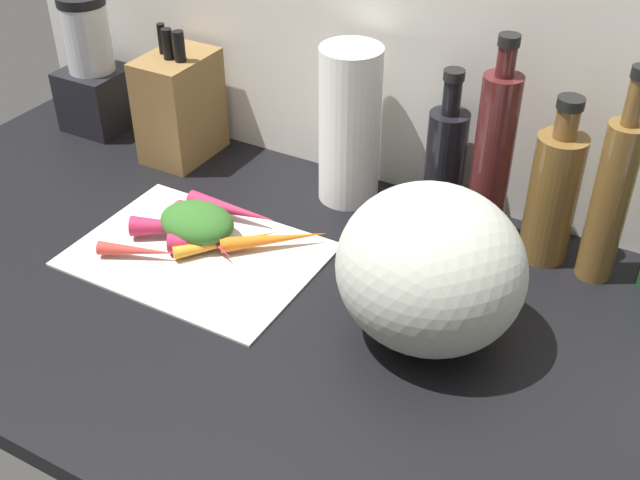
{
  "coord_description": "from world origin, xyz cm",
  "views": [
    {
      "loc": [
        45.0,
        -77.74,
        75.27
      ],
      "look_at": [
        -1.26,
        4.35,
        8.71
      ],
      "focal_mm": 44.66,
      "sensor_mm": 36.0,
      "label": 1
    }
  ],
  "objects_px": {
    "carrot_6": "(138,251)",
    "bottle_0": "(445,160)",
    "carrot_2": "(274,239)",
    "carrot_4": "(229,242)",
    "paper_towel_roll": "(350,126)",
    "carrot_0": "(211,241)",
    "carrot_3": "(204,231)",
    "knife_block": "(180,106)",
    "cutting_board": "(197,254)",
    "blender_appliance": "(93,73)",
    "bottle_1": "(492,159)",
    "carrot_1": "(232,210)",
    "carrot_5": "(174,227)",
    "winter_squash": "(430,269)",
    "bottle_2": "(553,194)",
    "bottle_3": "(611,197)"
  },
  "relations": [
    {
      "from": "carrot_0",
      "to": "paper_towel_roll",
      "type": "distance_m",
      "value": 0.31
    },
    {
      "from": "carrot_4",
      "to": "carrot_5",
      "type": "relative_size",
      "value": 1.27
    },
    {
      "from": "bottle_2",
      "to": "carrot_4",
      "type": "bearing_deg",
      "value": -151.58
    },
    {
      "from": "blender_appliance",
      "to": "carrot_3",
      "type": "bearing_deg",
      "value": -28.44
    },
    {
      "from": "cutting_board",
      "to": "blender_appliance",
      "type": "height_order",
      "value": "blender_appliance"
    },
    {
      "from": "carrot_4",
      "to": "bottle_0",
      "type": "xyz_separation_m",
      "value": [
        0.25,
        0.27,
        0.09
      ]
    },
    {
      "from": "carrot_1",
      "to": "carrot_4",
      "type": "height_order",
      "value": "carrot_1"
    },
    {
      "from": "bottle_2",
      "to": "paper_towel_roll",
      "type": "bearing_deg",
      "value": 179.12
    },
    {
      "from": "blender_appliance",
      "to": "paper_towel_roll",
      "type": "height_order",
      "value": "paper_towel_roll"
    },
    {
      "from": "carrot_4",
      "to": "bottle_3",
      "type": "bearing_deg",
      "value": 23.52
    },
    {
      "from": "cutting_board",
      "to": "knife_block",
      "type": "bearing_deg",
      "value": 130.52
    },
    {
      "from": "carrot_3",
      "to": "carrot_6",
      "type": "height_order",
      "value": "carrot_3"
    },
    {
      "from": "carrot_0",
      "to": "bottle_2",
      "type": "distance_m",
      "value": 0.53
    },
    {
      "from": "blender_appliance",
      "to": "bottle_1",
      "type": "bearing_deg",
      "value": -0.35
    },
    {
      "from": "knife_block",
      "to": "blender_appliance",
      "type": "bearing_deg",
      "value": 177.18
    },
    {
      "from": "carrot_4",
      "to": "bottle_2",
      "type": "xyz_separation_m",
      "value": [
        0.44,
        0.24,
        0.1
      ]
    },
    {
      "from": "carrot_1",
      "to": "carrot_3",
      "type": "relative_size",
      "value": 0.89
    },
    {
      "from": "carrot_4",
      "to": "knife_block",
      "type": "relative_size",
      "value": 0.7
    },
    {
      "from": "carrot_2",
      "to": "winter_squash",
      "type": "bearing_deg",
      "value": -13.22
    },
    {
      "from": "carrot_4",
      "to": "paper_towel_roll",
      "type": "xyz_separation_m",
      "value": [
        0.09,
        0.24,
        0.12
      ]
    },
    {
      "from": "carrot_2",
      "to": "bottle_1",
      "type": "bearing_deg",
      "value": 34.25
    },
    {
      "from": "carrot_3",
      "to": "paper_towel_roll",
      "type": "xyz_separation_m",
      "value": [
        0.14,
        0.24,
        0.12
      ]
    },
    {
      "from": "bottle_0",
      "to": "bottle_2",
      "type": "xyz_separation_m",
      "value": [
        0.19,
        -0.03,
        0.01
      ]
    },
    {
      "from": "knife_block",
      "to": "blender_appliance",
      "type": "relative_size",
      "value": 0.94
    },
    {
      "from": "knife_block",
      "to": "bottle_1",
      "type": "xyz_separation_m",
      "value": [
        0.6,
        0.01,
        0.05
      ]
    },
    {
      "from": "carrot_3",
      "to": "bottle_0",
      "type": "height_order",
      "value": "bottle_0"
    },
    {
      "from": "carrot_4",
      "to": "carrot_2",
      "type": "bearing_deg",
      "value": 32.67
    },
    {
      "from": "carrot_1",
      "to": "bottle_0",
      "type": "height_order",
      "value": "bottle_0"
    },
    {
      "from": "carrot_6",
      "to": "bottle_0",
      "type": "bearing_deg",
      "value": 44.83
    },
    {
      "from": "carrot_0",
      "to": "carrot_4",
      "type": "relative_size",
      "value": 0.77
    },
    {
      "from": "blender_appliance",
      "to": "paper_towel_roll",
      "type": "bearing_deg",
      "value": 0.82
    },
    {
      "from": "carrot_1",
      "to": "paper_towel_roll",
      "type": "height_order",
      "value": "paper_towel_roll"
    },
    {
      "from": "blender_appliance",
      "to": "cutting_board",
      "type": "bearing_deg",
      "value": -31.39
    },
    {
      "from": "carrot_2",
      "to": "carrot_4",
      "type": "relative_size",
      "value": 0.97
    },
    {
      "from": "carrot_4",
      "to": "bottle_0",
      "type": "height_order",
      "value": "bottle_0"
    },
    {
      "from": "bottle_2",
      "to": "carrot_6",
      "type": "bearing_deg",
      "value": -149.17
    },
    {
      "from": "carrot_0",
      "to": "carrot_1",
      "type": "relative_size",
      "value": 0.86
    },
    {
      "from": "carrot_5",
      "to": "winter_squash",
      "type": "distance_m",
      "value": 0.46
    },
    {
      "from": "cutting_board",
      "to": "bottle_3",
      "type": "distance_m",
      "value": 0.63
    },
    {
      "from": "carrot_6",
      "to": "paper_towel_roll",
      "type": "bearing_deg",
      "value": 59.28
    },
    {
      "from": "carrot_2",
      "to": "carrot_5",
      "type": "distance_m",
      "value": 0.17
    },
    {
      "from": "carrot_3",
      "to": "carrot_4",
      "type": "relative_size",
      "value": 1.01
    },
    {
      "from": "blender_appliance",
      "to": "bottle_2",
      "type": "height_order",
      "value": "bottle_2"
    },
    {
      "from": "carrot_2",
      "to": "carrot_1",
      "type": "bearing_deg",
      "value": 162.17
    },
    {
      "from": "carrot_3",
      "to": "blender_appliance",
      "type": "xyz_separation_m",
      "value": [
        -0.43,
        0.23,
        0.1
      ]
    },
    {
      "from": "carrot_4",
      "to": "blender_appliance",
      "type": "bearing_deg",
      "value": 153.91
    },
    {
      "from": "paper_towel_roll",
      "to": "bottle_1",
      "type": "bearing_deg",
      "value": -2.96
    },
    {
      "from": "carrot_2",
      "to": "carrot_4",
      "type": "xyz_separation_m",
      "value": [
        -0.06,
        -0.04,
        -0.0
      ]
    },
    {
      "from": "carrot_3",
      "to": "knife_block",
      "type": "distance_m",
      "value": 0.32
    },
    {
      "from": "paper_towel_roll",
      "to": "bottle_0",
      "type": "distance_m",
      "value": 0.17
    }
  ]
}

